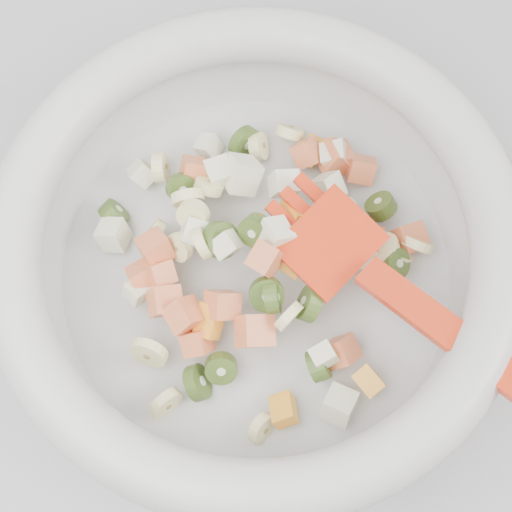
{
  "coord_description": "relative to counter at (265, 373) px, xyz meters",
  "views": [
    {
      "loc": [
        -0.0,
        1.24,
        1.49
      ],
      "look_at": [
        -0.01,
        1.43,
        0.95
      ],
      "focal_mm": 55.0,
      "sensor_mm": 36.0,
      "label": 1
    }
  ],
  "objects": [
    {
      "name": "mixing_bowl",
      "position": [
        -0.01,
        -0.02,
        0.51
      ],
      "size": [
        0.44,
        0.38,
        0.11
      ],
      "color": "silver",
      "rests_on": "counter"
    },
    {
      "name": "counter",
      "position": [
        0.0,
        0.0,
        0.0
      ],
      "size": [
        2.0,
        0.6,
        0.9
      ],
      "primitive_type": "cube",
      "color": "gray",
      "rests_on": "ground"
    }
  ]
}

